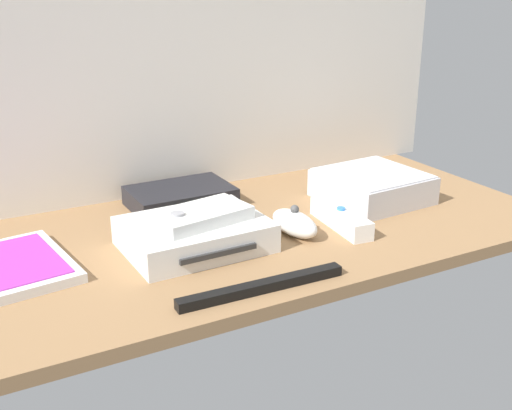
# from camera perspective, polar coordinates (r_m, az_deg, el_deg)

# --- Properties ---
(ground_plane) EXTENTS (1.00, 0.48, 0.02)m
(ground_plane) POSITION_cam_1_polar(r_m,az_deg,el_deg) (1.06, -0.00, -2.53)
(ground_plane) COLOR #936D47
(ground_plane) RESTS_ON ground
(back_wall) EXTENTS (1.10, 0.01, 0.64)m
(back_wall) POSITION_cam_1_polar(r_m,az_deg,el_deg) (1.20, -5.84, 16.26)
(back_wall) COLOR silver
(back_wall) RESTS_ON ground
(game_console) EXTENTS (0.21, 0.17, 0.04)m
(game_console) POSITION_cam_1_polar(r_m,az_deg,el_deg) (0.98, -5.46, -2.61)
(game_console) COLOR white
(game_console) RESTS_ON ground_plane
(mini_computer) EXTENTS (0.18, 0.18, 0.05)m
(mini_computer) POSITION_cam_1_polar(r_m,az_deg,el_deg) (1.20, 10.29, 1.67)
(mini_computer) COLOR silver
(mini_computer) RESTS_ON ground_plane
(game_case) EXTENTS (0.16, 0.20, 0.02)m
(game_case) POSITION_cam_1_polar(r_m,az_deg,el_deg) (0.97, -20.54, -5.06)
(game_case) COLOR white
(game_case) RESTS_ON ground_plane
(network_router) EXTENTS (0.18, 0.12, 0.03)m
(network_router) POSITION_cam_1_polar(r_m,az_deg,el_deg) (1.16, -6.73, 0.76)
(network_router) COLOR black
(network_router) RESTS_ON ground_plane
(remote_wand) EXTENTS (0.05, 0.15, 0.03)m
(remote_wand) POSITION_cam_1_polar(r_m,az_deg,el_deg) (1.07, 7.54, -1.17)
(remote_wand) COLOR white
(remote_wand) RESTS_ON ground_plane
(remote_nunchuk) EXTENTS (0.06, 0.10, 0.05)m
(remote_nunchuk) POSITION_cam_1_polar(r_m,az_deg,el_deg) (1.02, 3.43, -1.62)
(remote_nunchuk) COLOR white
(remote_nunchuk) RESTS_ON ground_plane
(remote_classic_pad) EXTENTS (0.16, 0.10, 0.02)m
(remote_classic_pad) POSITION_cam_1_polar(r_m,az_deg,el_deg) (0.96, -4.95, -0.94)
(remote_classic_pad) COLOR white
(remote_classic_pad) RESTS_ON game_console
(sensor_bar) EXTENTS (0.24, 0.03, 0.01)m
(sensor_bar) POSITION_cam_1_polar(r_m,az_deg,el_deg) (0.85, 0.55, -7.27)
(sensor_bar) COLOR black
(sensor_bar) RESTS_ON ground_plane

